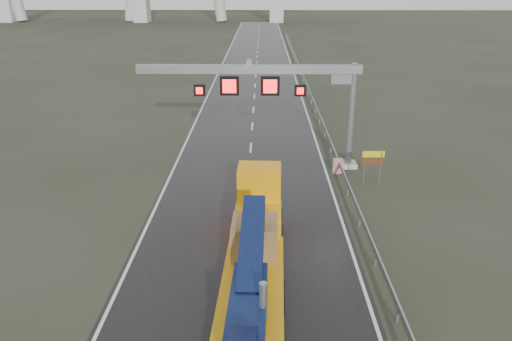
{
  "coord_description": "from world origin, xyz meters",
  "views": [
    {
      "loc": [
        0.87,
        -14.87,
        12.4
      ],
      "look_at": [
        0.57,
        8.88,
        3.2
      ],
      "focal_mm": 35.0,
      "sensor_mm": 36.0,
      "label": 1
    }
  ],
  "objects_px": {
    "heavy_haul_truck": "(254,257)",
    "exit_sign_pair": "(373,161)",
    "sign_gantry": "(281,87)",
    "striped_barrier": "(338,166)"
  },
  "relations": [
    {
      "from": "sign_gantry",
      "to": "heavy_haul_truck",
      "type": "bearing_deg",
      "value": -95.99
    },
    {
      "from": "striped_barrier",
      "to": "sign_gantry",
      "type": "bearing_deg",
      "value": 156.99
    },
    {
      "from": "sign_gantry",
      "to": "striped_barrier",
      "type": "distance_m",
      "value": 6.54
    },
    {
      "from": "heavy_haul_truck",
      "to": "striped_barrier",
      "type": "relative_size",
      "value": 16.56
    },
    {
      "from": "sign_gantry",
      "to": "striped_barrier",
      "type": "bearing_deg",
      "value": -17.95
    },
    {
      "from": "striped_barrier",
      "to": "exit_sign_pair",
      "type": "bearing_deg",
      "value": -54.98
    },
    {
      "from": "sign_gantry",
      "to": "exit_sign_pair",
      "type": "height_order",
      "value": "sign_gantry"
    },
    {
      "from": "heavy_haul_truck",
      "to": "exit_sign_pair",
      "type": "distance_m",
      "value": 13.55
    },
    {
      "from": "sign_gantry",
      "to": "striped_barrier",
      "type": "xyz_separation_m",
      "value": [
        3.9,
        -1.26,
        -5.1
      ]
    },
    {
      "from": "sign_gantry",
      "to": "heavy_haul_truck",
      "type": "distance_m",
      "value": 15.49
    }
  ]
}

